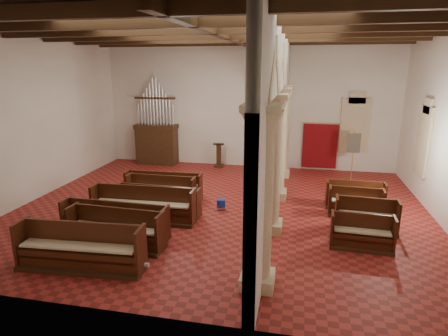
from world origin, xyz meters
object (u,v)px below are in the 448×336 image
(lectern, at_px, (219,157))
(processional_banner, at_px, (352,165))
(aisle_pew_0, at_px, (361,237))
(nave_pew_0, at_px, (81,254))
(pipe_organ, at_px, (157,137))

(lectern, height_order, processional_banner, processional_banner)
(processional_banner, height_order, aisle_pew_0, processional_banner)
(lectern, distance_m, nave_pew_0, 10.18)
(lectern, bearing_deg, pipe_organ, 172.14)
(pipe_organ, relative_size, aisle_pew_0, 2.61)
(pipe_organ, bearing_deg, nave_pew_0, -78.83)
(aisle_pew_0, bearing_deg, nave_pew_0, -157.24)
(pipe_organ, height_order, lectern, pipe_organ)
(lectern, distance_m, aisle_pew_0, 9.47)
(nave_pew_0, bearing_deg, lectern, 79.62)
(nave_pew_0, relative_size, aisle_pew_0, 1.88)
(pipe_organ, distance_m, aisle_pew_0, 11.72)
(lectern, xyz_separation_m, nave_pew_0, (-1.20, -10.11, -0.14))
(nave_pew_0, bearing_deg, aisle_pew_0, 16.51)
(pipe_organ, relative_size, processional_banner, 1.91)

